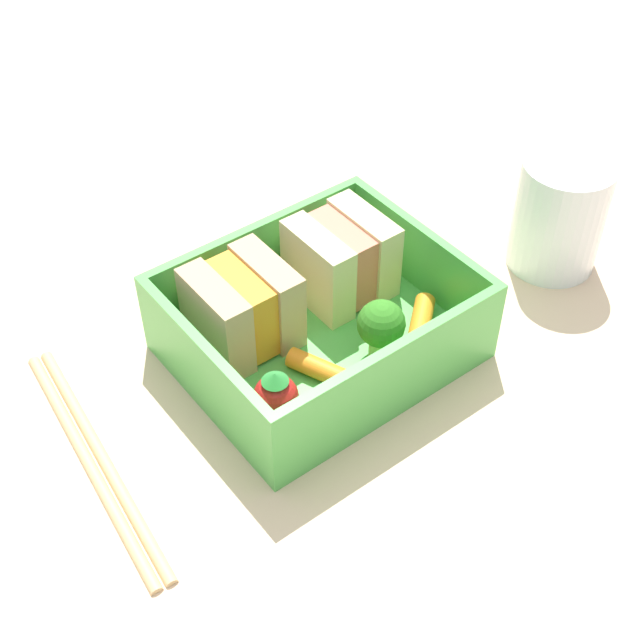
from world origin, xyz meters
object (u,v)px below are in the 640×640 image
at_px(sandwich_center_left, 341,258).
at_px(chopstick_pair, 94,457).
at_px(broccoli_floret, 381,326).
at_px(carrot_stick_left, 421,321).
at_px(strawberry_far_left, 276,395).
at_px(sandwich_left, 242,308).
at_px(carrot_stick_far_left, 322,370).
at_px(drinking_glass, 559,214).

distance_m(sandwich_center_left, chopstick_pair, 0.19).
relative_size(broccoli_floret, carrot_stick_left, 1.01).
bearing_deg(broccoli_floret, carrot_stick_left, 1.91).
height_order(sandwich_center_left, strawberry_far_left, sandwich_center_left).
xyz_separation_m(sandwich_left, carrot_stick_far_left, (0.02, -0.05, -0.02)).
bearing_deg(carrot_stick_left, sandwich_center_left, 105.82).
bearing_deg(broccoli_floret, carrot_stick_far_left, 170.83).
xyz_separation_m(sandwich_left, broccoli_floret, (0.06, -0.06, -0.00)).
bearing_deg(drinking_glass, chopstick_pair, 173.78).
height_order(broccoli_floret, drinking_glass, drinking_glass).
bearing_deg(chopstick_pair, sandwich_left, 9.10).
relative_size(carrot_stick_far_left, carrot_stick_left, 1.08).
height_order(strawberry_far_left, carrot_stick_far_left, strawberry_far_left).
bearing_deg(carrot_stick_far_left, sandwich_left, 108.62).
height_order(carrot_stick_left, drinking_glass, drinking_glass).
bearing_deg(broccoli_floret, drinking_glass, 2.14).
relative_size(carrot_stick_far_left, chopstick_pair, 0.23).
height_order(carrot_stick_far_left, chopstick_pair, carrot_stick_far_left).
relative_size(strawberry_far_left, drinking_glass, 0.40).
bearing_deg(sandwich_center_left, carrot_stick_far_left, -136.44).
distance_m(sandwich_center_left, carrot_stick_far_left, 0.08).
bearing_deg(carrot_stick_left, sandwich_left, 147.19).
height_order(sandwich_left, carrot_stick_far_left, sandwich_left).
relative_size(sandwich_left, carrot_stick_left, 1.39).
relative_size(carrot_stick_left, chopstick_pair, 0.21).
bearing_deg(drinking_glass, carrot_stick_far_left, 179.91).
xyz_separation_m(sandwich_center_left, broccoli_floret, (-0.02, -0.06, -0.00)).
bearing_deg(carrot_stick_left, chopstick_pair, 168.72).
xyz_separation_m(sandwich_left, strawberry_far_left, (-0.02, -0.06, -0.01)).
height_order(sandwich_center_left, carrot_stick_far_left, sandwich_center_left).
distance_m(sandwich_left, chopstick_pair, 0.12).
relative_size(sandwich_center_left, carrot_stick_left, 1.39).
relative_size(sandwich_center_left, carrot_stick_far_left, 1.29).
bearing_deg(strawberry_far_left, chopstick_pair, 156.58).
height_order(sandwich_center_left, drinking_glass, drinking_glass).
distance_m(sandwich_left, broccoli_floret, 0.08).
height_order(sandwich_left, strawberry_far_left, sandwich_left).
relative_size(sandwich_left, carrot_stick_far_left, 1.29).
distance_m(broccoli_floret, chopstick_pair, 0.18).
xyz_separation_m(strawberry_far_left, drinking_glass, (0.24, 0.01, 0.01)).
bearing_deg(carrot_stick_far_left, sandwich_center_left, 43.56).
distance_m(carrot_stick_far_left, chopstick_pair, 0.14).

